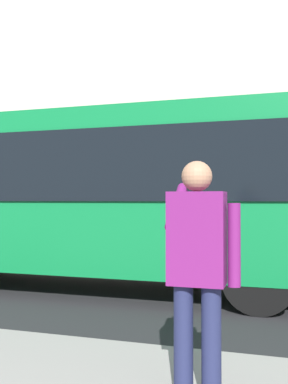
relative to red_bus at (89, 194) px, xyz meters
The scene contains 4 objects.
ground_plane 2.56m from the red_bus, 169.21° to the right, with size 60.00×60.00×0.00m, color #232326.
building_facade_far 8.57m from the red_bus, 104.96° to the right, with size 28.00×1.55×12.00m.
red_bus is the anchor object (origin of this frame).
pedestrian_photographer 5.05m from the red_bus, 123.14° to the left, with size 0.53×0.52×1.70m.
Camera 1 is at (-1.41, 7.66, 1.57)m, focal length 41.04 mm.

